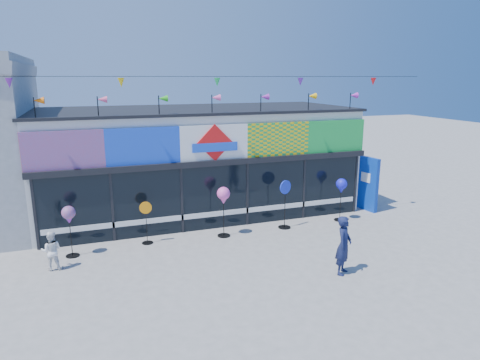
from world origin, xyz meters
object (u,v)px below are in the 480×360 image
spinner_2 (223,197)px  adult_man (344,245)px  spinner_4 (341,187)px  spinner_0 (69,216)px  blue_sign (367,184)px  child (51,251)px  spinner_3 (285,203)px  spinner_1 (146,222)px

spinner_2 → adult_man: (2.23, -3.81, -0.56)m
spinner_4 → spinner_0: bearing=-179.0°
spinner_0 → spinner_2: (4.83, 0.06, 0.11)m
blue_sign → spinner_2: blue_sign is taller
spinner_0 → child: 1.17m
spinner_3 → child: size_ratio=1.56×
spinner_0 → spinner_2: spinner_2 is taller
spinner_4 → adult_man: adult_man is taller
spinner_0 → adult_man: adult_man is taller
spinner_3 → child: bearing=-173.2°
spinner_0 → spinner_4: (9.46, 0.16, 0.03)m
spinner_4 → blue_sign: bearing=25.1°
spinner_0 → spinner_4: size_ratio=0.97×
spinner_0 → spinner_2: 4.83m
blue_sign → spinner_1: (-8.92, -0.70, -0.35)m
adult_man → spinner_2: bearing=77.8°
blue_sign → spinner_2: bearing=179.1°
spinner_4 → child: (-9.95, -0.95, -0.74)m
blue_sign → spinner_3: blue_sign is taller
spinner_4 → adult_man: bearing=-121.6°
blue_sign → child: bearing=179.5°
blue_sign → spinner_2: (-6.38, -0.91, 0.29)m
spinner_0 → spinner_3: (7.13, 0.12, -0.34)m
spinner_2 → spinner_3: bearing=1.4°
blue_sign → spinner_3: (-4.07, -0.86, -0.17)m
spinner_1 → spinner_4: size_ratio=0.87×
spinner_2 → adult_man: size_ratio=1.05×
blue_sign → spinner_4: bearing=-164.0°
adult_man → child: (-7.54, 2.96, -0.26)m
spinner_2 → spinner_3: size_ratio=0.98×
spinner_4 → spinner_3: bearing=-179.1°
adult_man → spinner_3: bearing=46.3°
blue_sign → spinner_4: blue_sign is taller
spinner_1 → spinner_2: 2.63m
child → spinner_4: bearing=-167.3°
spinner_3 → spinner_4: 2.35m
spinner_0 → blue_sign: bearing=5.0°
spinner_1 → spinner_0: bearing=-172.9°
spinner_2 → child: bearing=-170.9°
child → spinner_2: bearing=-163.6°
blue_sign → spinner_4: (-1.75, -0.82, 0.21)m
spinner_3 → adult_man: size_ratio=1.07×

